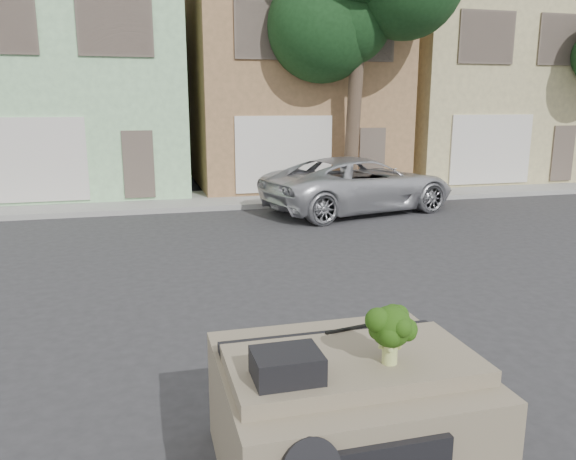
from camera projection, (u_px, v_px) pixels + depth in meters
name	position (u px, v px, depth m)	size (l,w,h in m)	color
ground_plane	(265.00, 334.00, 7.52)	(120.00, 120.00, 0.00)	#303033
sidewalk	(192.00, 201.00, 17.41)	(40.00, 3.00, 0.15)	gray
townhouse_mint	(76.00, 81.00, 19.49)	(7.20, 8.20, 7.55)	#A1D89E
townhouse_tan	(284.00, 83.00, 21.36)	(7.20, 8.20, 7.55)	#966F48
townhouse_beige	(460.00, 85.00, 23.23)	(7.20, 8.20, 7.55)	tan
silver_pickup	(359.00, 211.00, 16.11)	(2.59, 5.61, 1.56)	#BCBDC2
tree_near	(355.00, 62.00, 17.07)	(4.40, 4.00, 8.50)	#143516
car_dashboard	(345.00, 413.00, 4.57)	(2.00, 1.80, 1.12)	#796D56
instrument_hump	(287.00, 365.00, 3.95)	(0.48, 0.38, 0.20)	black
wiper_arm	(361.00, 326.00, 4.87)	(0.70, 0.03, 0.02)	black
broccoli	(391.00, 334.00, 4.16)	(0.38, 0.38, 0.46)	#1B390B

